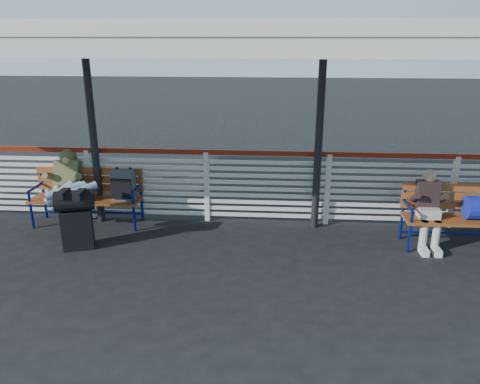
# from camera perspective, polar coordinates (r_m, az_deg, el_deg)

# --- Properties ---
(ground) EXTENTS (60.00, 60.00, 0.00)m
(ground) POSITION_cam_1_polar(r_m,az_deg,el_deg) (6.34, -6.37, -9.89)
(ground) COLOR black
(ground) RESTS_ON ground
(fence) EXTENTS (12.08, 0.08, 1.24)m
(fence) POSITION_cam_1_polar(r_m,az_deg,el_deg) (7.81, -4.08, 1.05)
(fence) COLOR silver
(fence) RESTS_ON ground
(canopy) EXTENTS (12.60, 3.60, 3.16)m
(canopy) POSITION_cam_1_polar(r_m,az_deg,el_deg) (6.43, -5.95, 18.76)
(canopy) COLOR silver
(canopy) RESTS_ON ground
(luggage_stack) EXTENTS (0.61, 0.45, 0.90)m
(luggage_stack) POSITION_cam_1_polar(r_m,az_deg,el_deg) (7.23, -19.35, -2.92)
(luggage_stack) COLOR black
(luggage_stack) RESTS_ON ground
(bench_left) EXTENTS (1.80, 0.56, 0.96)m
(bench_left) POSITION_cam_1_polar(r_m,az_deg,el_deg) (8.00, -16.65, 0.32)
(bench_left) COLOR #93411C
(bench_left) RESTS_ON ground
(bench_right) EXTENTS (1.80, 0.56, 0.92)m
(bench_right) POSITION_cam_1_polar(r_m,az_deg,el_deg) (7.64, 26.82, -1.91)
(bench_right) COLOR #93411C
(bench_right) RESTS_ON ground
(traveler_man) EXTENTS (0.94, 1.50, 0.77)m
(traveler_man) POSITION_cam_1_polar(r_m,az_deg,el_deg) (7.83, -20.18, 0.52)
(traveler_man) COLOR #8D9BBE
(traveler_man) RESTS_ON ground
(companion_person) EXTENTS (0.32, 0.66, 1.15)m
(companion_person) POSITION_cam_1_polar(r_m,az_deg,el_deg) (7.40, 22.00, -1.87)
(companion_person) COLOR #B7B0A6
(companion_person) RESTS_ON ground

